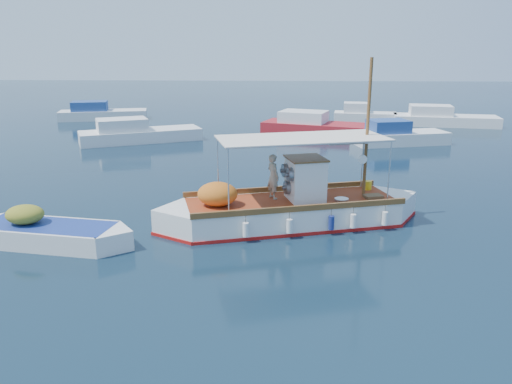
{
  "coord_description": "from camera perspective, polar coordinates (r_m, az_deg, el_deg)",
  "views": [
    {
      "loc": [
        -0.58,
        -16.4,
        6.08
      ],
      "look_at": [
        -1.4,
        0.0,
        1.31
      ],
      "focal_mm": 35.0,
      "sensor_mm": 36.0,
      "label": 1
    }
  ],
  "objects": [
    {
      "name": "bg_boat_ne",
      "position": [
        33.9,
        15.88,
        6.1
      ],
      "size": [
        6.41,
        3.63,
        1.8
      ],
      "rotation": [
        0.0,
        0.0,
        0.25
      ],
      "color": "silver",
      "rests_on": "ground"
    },
    {
      "name": "bg_boat_far_n",
      "position": [
        43.66,
        12.14,
        8.49
      ],
      "size": [
        5.37,
        2.71,
        1.8
      ],
      "rotation": [
        0.0,
        0.0,
        -0.14
      ],
      "color": "silver",
      "rests_on": "ground"
    },
    {
      "name": "bg_boat_nw",
      "position": [
        34.38,
        -13.43,
        6.41
      ],
      "size": [
        8.15,
        5.5,
        1.8
      ],
      "rotation": [
        0.0,
        0.0,
        0.44
      ],
      "color": "silver",
      "rests_on": "ground"
    },
    {
      "name": "dinghy",
      "position": [
        17.39,
        -22.84,
        -4.54
      ],
      "size": [
        5.83,
        2.26,
        1.44
      ],
      "rotation": [
        0.0,
        0.0,
        -0.15
      ],
      "color": "white",
      "rests_on": "ground"
    },
    {
      "name": "bg_boat_n",
      "position": [
        36.99,
        6.88,
        7.4
      ],
      "size": [
        8.67,
        5.32,
        1.8
      ],
      "rotation": [
        0.0,
        0.0,
        -0.33
      ],
      "color": "maroon",
      "rests_on": "ground"
    },
    {
      "name": "bg_boat_e",
      "position": [
        43.41,
        20.49,
        7.8
      ],
      "size": [
        8.34,
        3.76,
        1.8
      ],
      "rotation": [
        0.0,
        0.0,
        -0.15
      ],
      "color": "silver",
      "rests_on": "ground"
    },
    {
      "name": "ground",
      "position": [
        17.5,
        4.59,
        -4.18
      ],
      "size": [
        160.0,
        160.0,
        0.0
      ],
      "primitive_type": "plane",
      "color": "black",
      "rests_on": "ground"
    },
    {
      "name": "fishing_caique",
      "position": [
        17.76,
        3.9,
        -2.07
      ],
      "size": [
        9.39,
        4.5,
        5.96
      ],
      "rotation": [
        0.0,
        0.0,
        0.28
      ],
      "color": "white",
      "rests_on": "ground"
    },
    {
      "name": "bg_boat_far_w",
      "position": [
        46.1,
        -17.33,
        8.52
      ],
      "size": [
        7.68,
        4.01,
        1.8
      ],
      "rotation": [
        0.0,
        0.0,
        0.25
      ],
      "color": "silver",
      "rests_on": "ground"
    }
  ]
}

